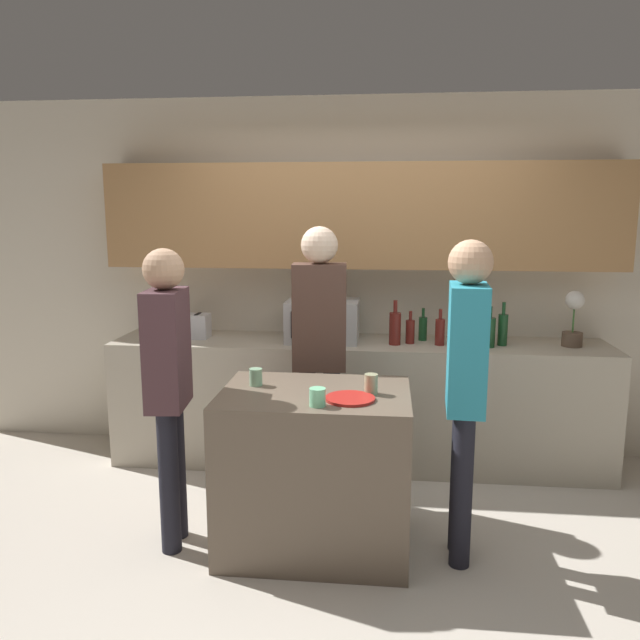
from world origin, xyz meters
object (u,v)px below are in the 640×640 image
(bottle_5, at_px, (473,332))
(bottle_0, at_px, (395,328))
(cup_2, at_px, (256,377))
(person_center, at_px, (168,373))
(bottle_2, at_px, (423,328))
(bottle_7, at_px, (503,329))
(potted_plant, at_px, (574,319))
(bottle_3, at_px, (440,331))
(cup_0, at_px, (371,384))
(microwave, at_px, (323,321))
(bottle_1, at_px, (410,331))
(toaster, at_px, (192,326))
(person_right, at_px, (319,338))
(bottle_4, at_px, (455,332))
(cup_1, at_px, (318,397))
(person_left, at_px, (466,374))
(bottle_6, at_px, (489,332))
(plate_on_island, at_px, (350,399))

(bottle_5, bearing_deg, bottle_0, -177.39)
(cup_2, distance_m, person_center, 0.48)
(bottle_2, distance_m, cup_2, 1.58)
(bottle_7, bearing_deg, potted_plant, 2.57)
(bottle_2, xyz_separation_m, bottle_3, (0.11, -0.15, 0.01))
(cup_0, bearing_deg, bottle_2, 75.44)
(microwave, distance_m, cup_2, 1.17)
(bottle_1, distance_m, cup_0, 1.23)
(potted_plant, bearing_deg, toaster, 180.00)
(bottle_0, bearing_deg, bottle_2, 39.27)
(bottle_2, xyz_separation_m, person_right, (-0.69, -0.67, 0.05))
(bottle_5, bearing_deg, person_right, -152.96)
(microwave, height_order, person_right, person_right)
(potted_plant, relative_size, bottle_4, 1.64)
(toaster, bearing_deg, bottle_2, 3.00)
(bottle_0, xyz_separation_m, person_right, (-0.49, -0.50, 0.02))
(bottle_5, xyz_separation_m, person_right, (-1.03, -0.53, 0.05))
(bottle_4, distance_m, cup_1, 1.66)
(microwave, xyz_separation_m, cup_2, (-0.26, -1.13, -0.12))
(bottle_2, bearing_deg, bottle_1, -129.71)
(microwave, bearing_deg, person_left, -55.11)
(bottle_6, xyz_separation_m, person_center, (-1.89, -1.20, -0.03))
(plate_on_island, bearing_deg, person_left, 8.02)
(toaster, distance_m, person_right, 1.18)
(bottle_6, bearing_deg, bottle_2, 158.25)
(toaster, xyz_separation_m, bottle_7, (2.27, -0.02, 0.03))
(cup_2, bearing_deg, bottle_4, 42.51)
(bottle_2, distance_m, bottle_3, 0.19)
(person_left, relative_size, person_center, 1.03)
(toaster, xyz_separation_m, bottle_6, (2.17, -0.09, 0.02))
(cup_0, distance_m, cup_2, 0.65)
(toaster, distance_m, cup_1, 1.84)
(toaster, relative_size, plate_on_island, 1.00)
(microwave, bearing_deg, plate_on_island, -78.08)
(bottle_4, bearing_deg, person_left, -93.22)
(bottle_0, xyz_separation_m, person_center, (-1.24, -1.21, -0.04))
(bottle_4, xyz_separation_m, bottle_6, (0.23, -0.06, 0.02))
(bottle_3, bearing_deg, bottle_2, 126.88)
(bottle_4, relative_size, person_left, 0.14)
(bottle_5, relative_size, cup_1, 2.74)
(bottle_0, height_order, bottle_3, bottle_0)
(person_right, bearing_deg, cup_1, 91.53)
(bottle_0, distance_m, bottle_6, 0.65)
(bottle_4, relative_size, plate_on_island, 0.93)
(bottle_4, bearing_deg, potted_plant, 1.88)
(bottle_1, bearing_deg, person_center, -136.77)
(toaster, xyz_separation_m, cup_0, (1.38, -1.23, -0.06))
(bottle_3, distance_m, person_left, 1.20)
(person_left, height_order, person_right, person_right)
(bottle_2, height_order, bottle_5, bottle_5)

